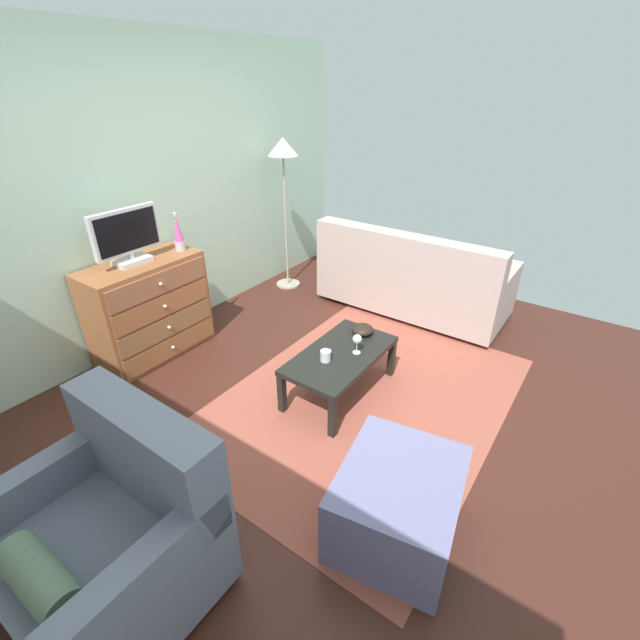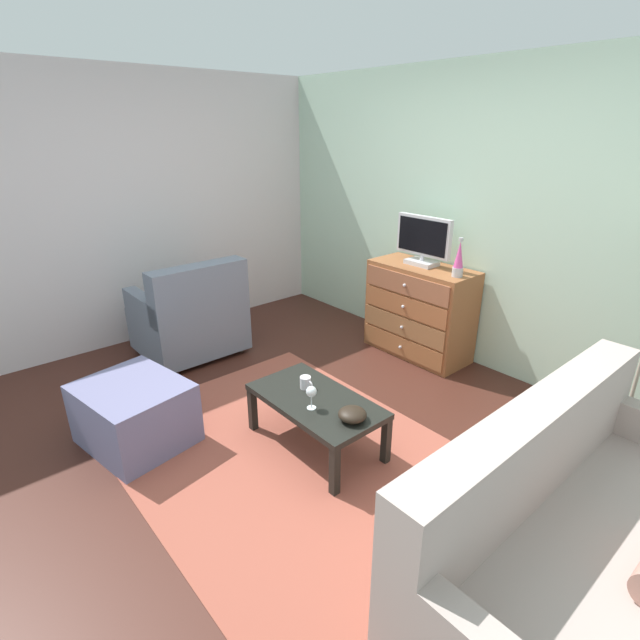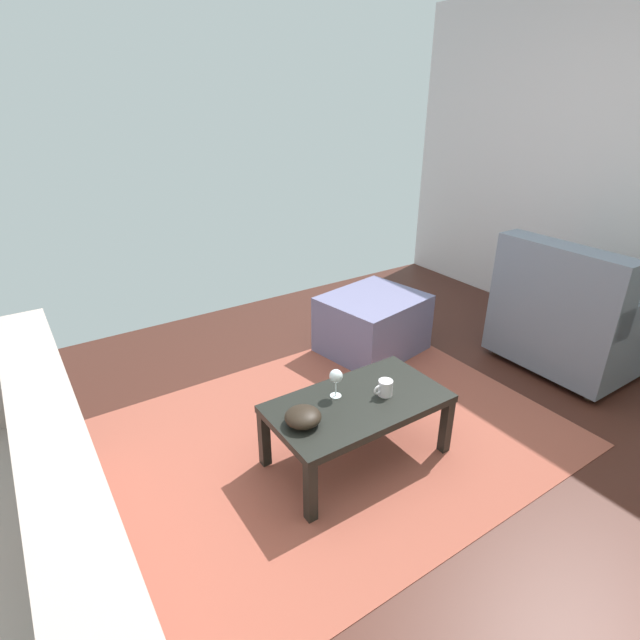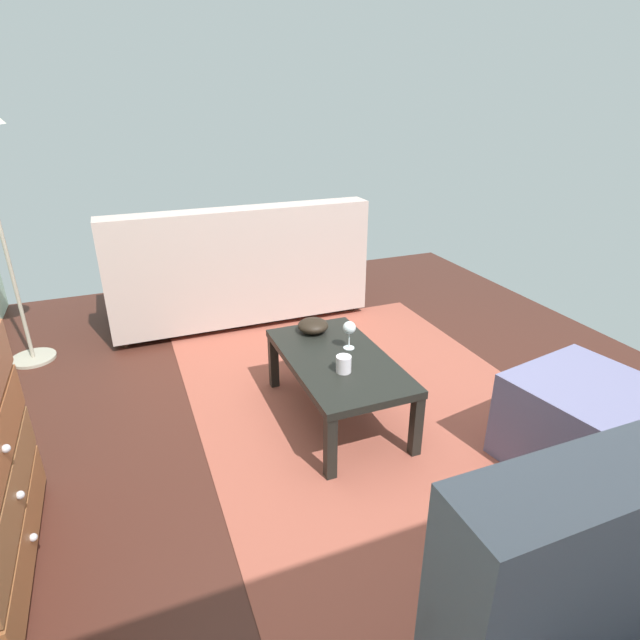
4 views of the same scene
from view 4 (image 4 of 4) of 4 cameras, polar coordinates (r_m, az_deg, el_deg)
The scene contains 8 objects.
ground_plane at distance 2.76m, azimuth 3.62°, elevation -12.83°, with size 5.39×4.48×0.05m, color #401F17.
area_rug at distance 2.97m, azimuth 5.51°, elevation -9.34°, with size 2.60×1.90×0.01m, color #964A3A.
coffee_table at distance 2.70m, azimuth 1.98°, elevation -5.05°, with size 0.93×0.51×0.37m.
wine_glass at distance 2.72m, azimuth 3.29°, elevation -0.97°, with size 0.07×0.07×0.16m.
mug at distance 2.52m, azimuth 2.63°, elevation -4.90°, with size 0.11×0.08×0.08m.
bowl_decorative at distance 2.93m, azimuth -0.78°, elevation -0.63°, with size 0.18×0.18×0.08m, color black.
couch_large at distance 4.05m, azimuth -9.35°, elevation 5.14°, with size 0.85×1.91×0.90m.
ottoman at distance 2.68m, azimuth 28.33°, elevation -10.92°, with size 0.70×0.60×0.44m, color slate.
Camera 4 is at (-1.99, 0.98, 1.62)m, focal length 28.66 mm.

